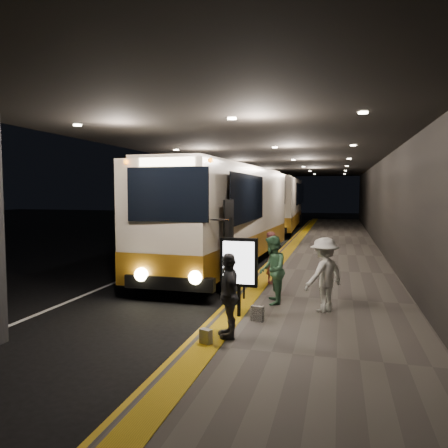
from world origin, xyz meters
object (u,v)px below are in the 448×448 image
Objects in this scene: bag_plain at (206,337)px; info_sign at (239,264)px; passenger_waiting_white at (324,275)px; coach_second at (280,206)px; coach_main at (226,220)px; stanchion_post at (244,279)px; bag_polka at (257,314)px; passenger_boarding at (272,257)px; passenger_waiting_green at (272,270)px; passenger_waiting_grey at (229,295)px.

bag_plain is 0.16× the size of info_sign.
bag_plain is at bearing 4.62° from passenger_waiting_white.
coach_second is 23.13m from info_sign.
passenger_waiting_white is (3.94, -22.07, -0.82)m from coach_second.
coach_second is at bearing 96.79° from info_sign.
coach_main is 7.45m from info_sign.
coach_main is 11.56× the size of stanchion_post.
bag_plain is 2.12m from info_sign.
bag_polka is 1.96m from stanchion_post.
info_sign reaches higher than passenger_waiting_white.
stanchion_post is (-0.41, -2.17, -0.25)m from passenger_boarding.
passenger_waiting_green is 3.31m from bag_plain.
coach_main reaches higher than info_sign.
bag_plain is at bearing -89.58° from stanchion_post.
coach_main is 7.59× the size of passenger_waiting_grey.
passenger_boarding is at bearing 93.89° from bag_polka.
coach_main is 7.88× the size of passenger_boarding.
bag_polka is (2.58, -7.34, -1.50)m from coach_main.
coach_second reaches higher than bag_polka.
coach_main is 15.90m from coach_second.
bag_plain is (-0.65, -1.61, -0.03)m from bag_polka.
bag_plain is 0.26× the size of stanchion_post.
passenger_waiting_green reaches higher than stanchion_post.
coach_main is 44.92× the size of bag_plain.
coach_second is (-0.00, 15.90, 0.00)m from coach_main.
stanchion_post is at bearing -66.89° from passenger_waiting_white.
passenger_waiting_white is 3.50m from bag_plain.
passenger_waiting_grey is at bearing -107.22° from bag_polka.
passenger_waiting_white is at bearing -54.66° from coach_main.
passenger_waiting_white is 2.06m from info_sign.
passenger_waiting_grey reaches higher than bag_plain.
passenger_waiting_white is 1.62× the size of stanchion_post.
info_sign is at bearing -21.82° from passenger_waiting_white.
bag_plain is (1.93, -8.95, -1.53)m from coach_main.
coach_second is at bearing 95.09° from stanchion_post.
coach_main is at bearing -107.05° from passenger_waiting_white.
coach_second is 7.53× the size of passenger_waiting_grey.
passenger_waiting_grey reaches higher than stanchion_post.
bag_polka is 0.31× the size of stanchion_post.
info_sign is (2.13, -23.02, -0.49)m from coach_second.
passenger_waiting_grey is 2.95m from stanchion_post.
passenger_waiting_green is 1.46m from info_sign.
coach_main reaches higher than bag_plain.
passenger_waiting_green reaches higher than bag_polka.
stanchion_post is at bearing -116.41° from passenger_waiting_green.
stanchion_post is at bearing 163.12° from passenger_waiting_grey.
passenger_waiting_white reaches higher than stanchion_post.
passenger_boarding is 4.02m from bag_polka.
bag_plain is 3.43m from stanchion_post.
passenger_waiting_green is 1.32m from passenger_waiting_white.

